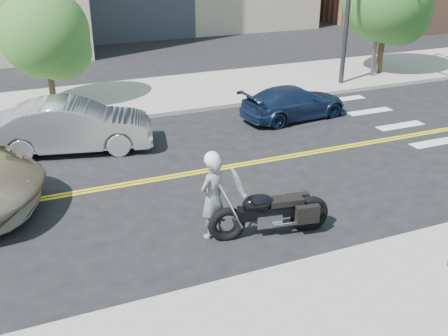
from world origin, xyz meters
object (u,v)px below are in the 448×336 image
at_px(motorcyclist, 212,195).
at_px(parked_car_silver, 73,126).
at_px(parked_car_blue, 294,103).
at_px(motorcycle, 271,202).

bearing_deg(motorcyclist, parked_car_silver, -97.97).
bearing_deg(parked_car_blue, motorcyclist, 131.94).
relative_size(motorcycle, parked_car_silver, 0.56).
height_order(motorcycle, parked_car_silver, motorcycle).
relative_size(parked_car_silver, parked_car_blue, 1.19).
height_order(parked_car_silver, parked_car_blue, parked_car_silver).
bearing_deg(parked_car_blue, motorcycle, 140.32).
relative_size(motorcyclist, parked_car_blue, 0.50).
bearing_deg(motorcycle, parked_car_silver, 125.08).
bearing_deg(parked_car_silver, motorcycle, -140.68).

